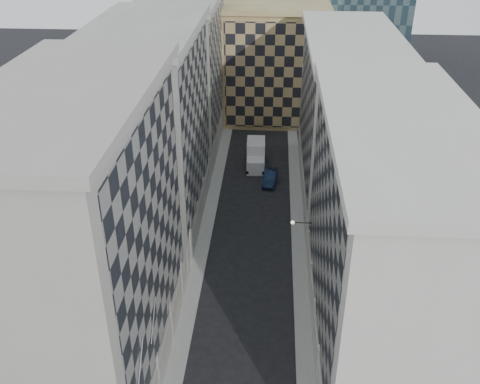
% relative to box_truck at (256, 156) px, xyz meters
% --- Properties ---
extents(sidewalk_west, '(1.50, 100.00, 0.15)m').
position_rel_box_truck_xyz_m(sidewalk_west, '(-5.03, -18.46, -1.41)').
color(sidewalk_west, gray).
rests_on(sidewalk_west, ground).
extents(sidewalk_east, '(1.50, 100.00, 0.15)m').
position_rel_box_truck_xyz_m(sidewalk_east, '(5.47, -18.46, -1.41)').
color(sidewalk_east, gray).
rests_on(sidewalk_east, ground).
extents(bldg_left_a, '(10.80, 22.80, 23.70)m').
position_rel_box_truck_xyz_m(bldg_left_a, '(-10.67, -37.46, 10.34)').
color(bldg_left_a, '#9D978E').
rests_on(bldg_left_a, ground).
extents(bldg_left_b, '(10.80, 22.80, 22.70)m').
position_rel_box_truck_xyz_m(bldg_left_b, '(-10.66, -15.46, 9.84)').
color(bldg_left_b, gray).
rests_on(bldg_left_b, ground).
extents(bldg_left_c, '(10.80, 22.80, 21.70)m').
position_rel_box_truck_xyz_m(bldg_left_c, '(-10.66, 6.54, 9.34)').
color(bldg_left_c, '#9D978E').
rests_on(bldg_left_c, ground).
extents(bldg_right_a, '(10.80, 26.80, 20.70)m').
position_rel_box_truck_xyz_m(bldg_right_a, '(11.09, -33.46, 8.84)').
color(bldg_right_a, beige).
rests_on(bldg_right_a, ground).
extents(bldg_right_b, '(10.80, 28.80, 19.70)m').
position_rel_box_truck_xyz_m(bldg_right_b, '(11.11, -6.46, 8.37)').
color(bldg_right_b, beige).
rests_on(bldg_right_b, ground).
extents(tan_block, '(16.80, 14.80, 18.80)m').
position_rel_box_truck_xyz_m(tan_block, '(2.22, 19.44, 7.95)').
color(tan_block, '#9E7F53').
rests_on(tan_block, ground).
extents(flagpoles_left, '(0.10, 6.33, 2.33)m').
position_rel_box_truck_xyz_m(flagpoles_left, '(-5.68, -42.46, 6.52)').
color(flagpoles_left, gray).
rests_on(flagpoles_left, ground).
extents(bracket_lamp, '(1.98, 0.36, 0.36)m').
position_rel_box_truck_xyz_m(bracket_lamp, '(4.59, -24.46, 4.72)').
color(bracket_lamp, black).
rests_on(bracket_lamp, ground).
extents(box_truck, '(2.68, 6.26, 3.40)m').
position_rel_box_truck_xyz_m(box_truck, '(0.00, 0.00, 0.00)').
color(box_truck, silver).
rests_on(box_truck, ground).
extents(dark_car, '(2.09, 4.85, 1.55)m').
position_rel_box_truck_xyz_m(dark_car, '(2.09, -5.14, -0.71)').
color(dark_car, '#10203D').
rests_on(dark_car, ground).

